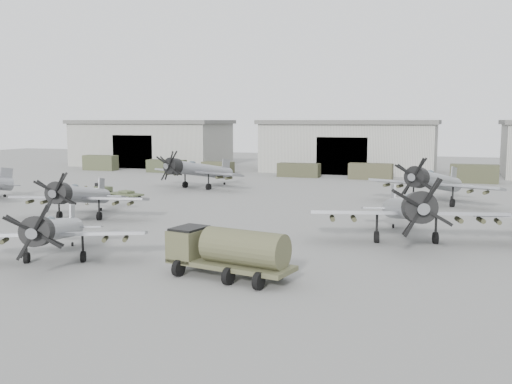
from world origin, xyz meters
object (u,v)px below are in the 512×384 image
aircraft_far_0 (196,170)px  aircraft_mid_2 (407,209)px  aircraft_near_1 (53,230)px  ground_crew (87,195)px  aircraft_far_1 (433,181)px  fuel_tanker (228,249)px  aircraft_mid_1 (78,195)px  tug_trailer (112,192)px

aircraft_far_0 → aircraft_mid_2: bearing=-24.0°
aircraft_near_1 → ground_crew: (-12.95, 21.12, -1.04)m
aircraft_far_1 → fuel_tanker: aircraft_far_1 is taller
aircraft_mid_1 → tug_trailer: size_ratio=1.67×
fuel_tanker → ground_crew: bearing=150.1°
aircraft_near_1 → fuel_tanker: aircraft_near_1 is taller
aircraft_mid_2 → aircraft_far_0: size_ratio=1.02×
aircraft_near_1 → aircraft_mid_1: 15.45m
aircraft_mid_1 → ground_crew: (-4.88, 7.94, -1.21)m
aircraft_mid_2 → tug_trailer: 36.85m
aircraft_mid_2 → aircraft_near_1: bearing=-161.9°
aircraft_near_1 → aircraft_mid_2: size_ratio=0.80×
aircraft_near_1 → aircraft_far_1: 38.50m
aircraft_far_1 → ground_crew: bearing=-142.4°
tug_trailer → ground_crew: 6.37m
aircraft_mid_1 → aircraft_mid_2: aircraft_mid_2 is taller
aircraft_mid_2 → fuel_tanker: size_ratio=1.82×
aircraft_far_1 → aircraft_mid_2: bearing=-73.8°
aircraft_mid_1 → ground_crew: aircraft_mid_1 is taller
aircraft_far_1 → ground_crew: aircraft_far_1 is taller
aircraft_mid_2 → aircraft_far_1: size_ratio=1.00×
aircraft_near_1 → aircraft_mid_1: (-8.07, 13.18, 0.17)m
ground_crew → fuel_tanker: bearing=-142.3°
aircraft_near_1 → tug_trailer: bearing=92.6°
aircraft_mid_1 → fuel_tanker: aircraft_mid_1 is taller
aircraft_near_1 → aircraft_mid_2: (19.71, 12.84, 0.45)m
aircraft_far_1 → fuel_tanker: size_ratio=1.82×
aircraft_far_1 → tug_trailer: aircraft_far_1 is taller
aircraft_near_1 → ground_crew: aircraft_near_1 is taller
aircraft_mid_2 → aircraft_far_0: 37.16m
aircraft_mid_1 → aircraft_near_1: bearing=-71.6°
aircraft_far_1 → fuel_tanker: (-9.36, -32.03, -0.90)m
aircraft_mid_1 → aircraft_far_1: aircraft_far_1 is taller
aircraft_mid_1 → aircraft_far_0: aircraft_far_0 is taller
aircraft_far_1 → fuel_tanker: bearing=-87.5°
aircraft_near_1 → aircraft_far_1: aircraft_far_1 is taller
aircraft_near_1 → aircraft_far_0: (-8.28, 37.29, 0.40)m
aircraft_mid_1 → fuel_tanker: (19.29, -12.68, -0.60)m
aircraft_mid_2 → aircraft_mid_1: bearing=164.3°
aircraft_mid_2 → tug_trailer: size_ratio=1.87×
aircraft_near_1 → ground_crew: 24.80m
fuel_tanker → tug_trailer: fuel_tanker is taller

